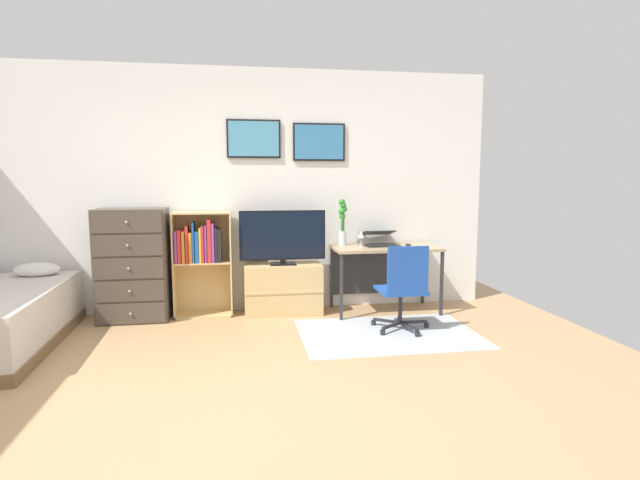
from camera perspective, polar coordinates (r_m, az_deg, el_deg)
The scene contains 13 objects.
ground_plane at distance 3.62m, azimuth -11.94°, elevation -17.55°, with size 7.20×7.20×0.00m, color tan.
wall_back_with_posters at distance 5.72m, azimuth -11.08°, elevation 5.53°, with size 6.12×0.09×2.70m.
area_rug at distance 4.99m, azimuth 7.75°, elevation -10.44°, with size 1.70×1.20×0.01m, color #B2B7BC.
dresser at distance 5.63m, azimuth -20.45°, elevation -2.66°, with size 0.72×0.46×1.18m.
bookshelf at distance 5.58m, azimuth -13.37°, elevation -1.51°, with size 0.62×0.30×1.14m.
tv_stand at distance 5.62m, azimuth -4.22°, elevation -5.54°, with size 0.85×0.41×0.55m.
television at distance 5.50m, azimuth -4.26°, elevation 0.29°, with size 0.94×0.16×0.60m.
desk at distance 5.73m, azimuth 7.18°, elevation -1.93°, with size 1.17×0.62×0.74m.
office_chair at distance 4.95m, azimuth 9.47°, elevation -5.16°, with size 0.56×0.58×0.86m.
laptop at distance 5.74m, azimuth 6.81°, elevation 0.08°, with size 0.40×0.43×0.17m.
computer_mouse at distance 5.69m, azimuth 9.97°, elevation -0.54°, with size 0.06×0.10×0.03m, color #262628.
bamboo_vase at distance 5.67m, azimuth 2.56°, elevation 2.09°, with size 0.10×0.10×0.52m.
wine_glass at distance 5.52m, azimuth 4.69°, elevation 0.55°, with size 0.07×0.07×0.18m.
Camera 1 is at (0.19, -3.29, 1.50)m, focal length 28.20 mm.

